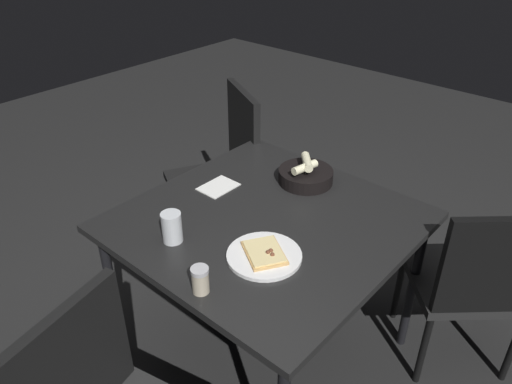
# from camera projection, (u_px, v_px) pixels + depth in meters

# --- Properties ---
(ground) EXTENTS (8.00, 8.00, 0.00)m
(ground) POSITION_uv_depth(u_px,v_px,m) (265.00, 348.00, 2.32)
(ground) COLOR black
(dining_table) EXTENTS (1.03, 1.03, 0.74)m
(dining_table) POSITION_uv_depth(u_px,v_px,m) (267.00, 231.00, 1.97)
(dining_table) COLOR black
(dining_table) RESTS_ON ground
(pizza_plate) EXTENTS (0.26, 0.26, 0.04)m
(pizza_plate) POSITION_uv_depth(u_px,v_px,m) (264.00, 255.00, 1.73)
(pizza_plate) COLOR white
(pizza_plate) RESTS_ON dining_table
(bread_basket) EXTENTS (0.24, 0.24, 0.12)m
(bread_basket) POSITION_uv_depth(u_px,v_px,m) (306.00, 175.00, 2.16)
(bread_basket) COLOR black
(bread_basket) RESTS_ON dining_table
(beer_glass) EXTENTS (0.07, 0.07, 0.12)m
(beer_glass) POSITION_uv_depth(u_px,v_px,m) (172.00, 229.00, 1.79)
(beer_glass) COLOR silver
(beer_glass) RESTS_ON dining_table
(pepper_shaker) EXTENTS (0.06, 0.06, 0.09)m
(pepper_shaker) POSITION_uv_depth(u_px,v_px,m) (200.00, 281.00, 1.57)
(pepper_shaker) COLOR #BFB299
(pepper_shaker) RESTS_ON dining_table
(napkin) EXTENTS (0.16, 0.12, 0.00)m
(napkin) POSITION_uv_depth(u_px,v_px,m) (218.00, 187.00, 2.14)
(napkin) COLOR white
(napkin) RESTS_ON dining_table
(chair_near) EXTENTS (0.62, 0.62, 0.86)m
(chair_near) POSITION_uv_depth(u_px,v_px,m) (474.00, 278.00, 2.02)
(chair_near) COLOR black
(chair_near) RESTS_ON ground
(chair_far) EXTENTS (0.59, 0.59, 0.95)m
(chair_far) POSITION_uv_depth(u_px,v_px,m) (225.00, 166.00, 2.74)
(chair_far) COLOR black
(chair_far) RESTS_ON ground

